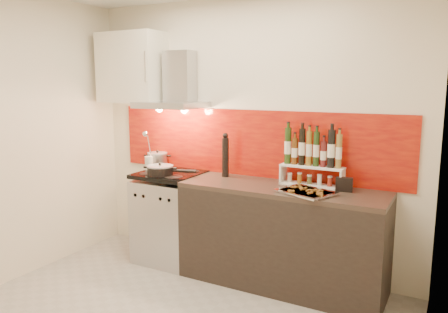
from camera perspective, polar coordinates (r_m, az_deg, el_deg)
The scene contains 15 objects.
back_wall at distance 4.24m, azimuth 2.93°, elevation 2.89°, with size 3.40×0.02×2.60m, color silver.
left_wall at distance 4.29m, azimuth -27.02°, elevation 1.94°, with size 0.02×2.80×2.60m, color silver.
right_wall at distance 2.44m, azimuth 25.10°, elevation -2.94°, with size 0.02×2.80×2.60m, color silver.
backsplash at distance 4.21m, azimuth 3.46°, elevation 1.75°, with size 3.00×0.02×0.64m, color maroon.
range_stove at distance 4.51m, azimuth -7.00°, elevation -7.93°, with size 0.60×0.60×0.91m.
counter at distance 3.97m, azimuth 7.52°, elevation -10.29°, with size 1.80×0.60×0.90m.
range_hood at distance 4.42m, azimuth -6.25°, elevation 8.87°, with size 0.62×0.50×0.61m.
upper_cabinet at distance 4.75m, azimuth -11.94°, elevation 11.27°, with size 0.70×0.35×0.72m, color #EDE8CE.
stock_pot at distance 4.68m, azimuth -8.67°, elevation -0.43°, with size 0.21×0.21×0.18m.
saute_pan at distance 4.29m, azimuth -8.25°, elevation -1.77°, with size 0.49×0.26×0.12m.
utensil_jar at distance 4.56m, azimuth -9.83°, elevation -0.28°, with size 0.09×0.13×0.42m.
pepper_mill at distance 4.18m, azimuth 0.18°, elevation 0.12°, with size 0.07×0.07×0.42m.
step_shelf at distance 3.87m, azimuth 11.42°, elevation -0.26°, with size 0.56×0.15×0.51m.
caddy_box at distance 3.77m, azimuth 15.42°, elevation -3.53°, with size 0.14×0.06×0.12m, color black.
baking_tray at distance 3.64m, azimuth 10.67°, elevation -4.54°, with size 0.52×0.47×0.03m.
Camera 1 is at (1.83, -2.39, 1.79)m, focal length 35.00 mm.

